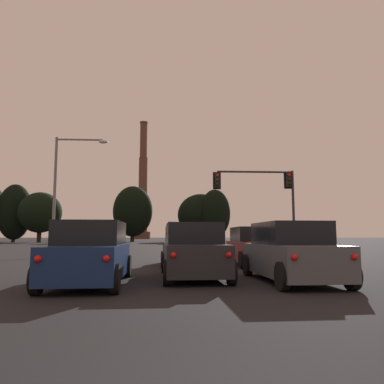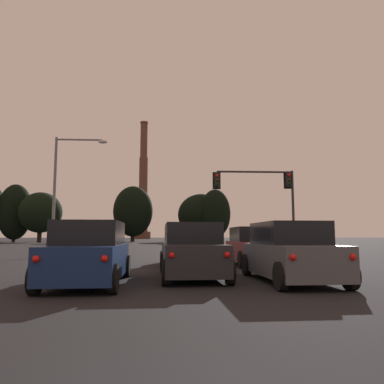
{
  "view_description": "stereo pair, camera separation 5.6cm",
  "coord_description": "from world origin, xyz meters",
  "views": [
    {
      "loc": [
        -0.67,
        -2.56,
        1.43
      ],
      "look_at": [
        1.69,
        41.22,
        6.57
      ],
      "focal_mm": 35.0,
      "sensor_mm": 36.0,
      "label": 1
    },
    {
      "loc": [
        -0.61,
        -2.57,
        1.43
      ],
      "look_at": [
        1.69,
        41.22,
        6.57
      ],
      "focal_mm": 35.0,
      "sensor_mm": 36.0,
      "label": 2
    }
  ],
  "objects": [
    {
      "name": "suv_left_lane_second",
      "position": [
        -3.07,
        8.86,
        0.9
      ],
      "size": [
        2.27,
        4.97,
        1.86
      ],
      "rotation": [
        0.0,
        0.0,
        0.04
      ],
      "color": "navy",
      "rests_on": "ground_plane"
    },
    {
      "name": "street_lamp",
      "position": [
        -8.15,
        23.46,
        5.15
      ],
      "size": [
        3.63,
        0.36,
        8.29
      ],
      "color": "slate",
      "rests_on": "ground_plane"
    },
    {
      "name": "suv_center_lane_second",
      "position": [
        0.06,
        10.39,
        0.9
      ],
      "size": [
        2.27,
        4.97,
        1.86
      ],
      "rotation": [
        0.0,
        0.0,
        0.04
      ],
      "color": "#232328",
      "rests_on": "ground_plane"
    },
    {
      "name": "suv_center_lane_front",
      "position": [
        -0.04,
        16.0,
        0.9
      ],
      "size": [
        2.19,
        4.94,
        1.86
      ],
      "rotation": [
        0.0,
        0.0,
        -0.02
      ],
      "color": "#4C4F54",
      "rests_on": "ground_plane"
    },
    {
      "name": "treeline_left_mid",
      "position": [
        9.42,
        84.55,
        6.64
      ],
      "size": [
        7.14,
        6.42,
        12.31
      ],
      "color": "black",
      "rests_on": "ground_plane"
    },
    {
      "name": "treeline_center_left",
      "position": [
        -35.16,
        81.37,
        6.64
      ],
      "size": [
        7.33,
        6.6,
        12.76
      ],
      "color": "black",
      "rests_on": "ground_plane"
    },
    {
      "name": "treeline_right_mid",
      "position": [
        -28.71,
        78.61,
        6.36
      ],
      "size": [
        9.01,
        8.11,
        10.7
      ],
      "color": "black",
      "rests_on": "ground_plane"
    },
    {
      "name": "traffic_light_overhead_right",
      "position": [
        6.13,
        23.83,
        4.7
      ],
      "size": [
        5.99,
        0.5,
        6.12
      ],
      "color": "#2D2D30",
      "rests_on": "ground_plane"
    },
    {
      "name": "treeline_center_right",
      "position": [
        6.48,
        88.37,
        6.5
      ],
      "size": [
        11.48,
        10.33,
        11.63
      ],
      "color": "black",
      "rests_on": "ground_plane"
    },
    {
      "name": "smokestack",
      "position": [
        -14.23,
        170.69,
        21.6
      ],
      "size": [
        7.42,
        7.42,
        55.14
      ],
      "color": "#523427",
      "rests_on": "ground_plane"
    },
    {
      "name": "suv_right_lane_second",
      "position": [
        3.08,
        9.18,
        0.9
      ],
      "size": [
        2.26,
        4.96,
        1.86
      ],
      "rotation": [
        0.0,
        0.0,
        0.03
      ],
      "color": "#4C4F54",
      "rests_on": "ground_plane"
    },
    {
      "name": "suv_right_lane_front",
      "position": [
        3.35,
        15.92,
        0.9
      ],
      "size": [
        2.15,
        4.92,
        1.86
      ],
      "rotation": [
        0.0,
        0.0,
        0.01
      ],
      "color": "maroon",
      "rests_on": "ground_plane"
    },
    {
      "name": "treeline_far_right",
      "position": [
        -10.05,
        87.6,
        7.26
      ],
      "size": [
        9.41,
        8.47,
        13.33
      ],
      "color": "black",
      "rests_on": "ground_plane"
    }
  ]
}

